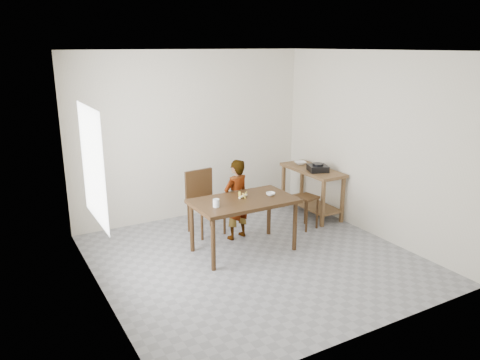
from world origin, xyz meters
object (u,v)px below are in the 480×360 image
dining_table (244,225)px  stool (306,212)px  child (236,200)px  prep_counter (312,192)px  dining_chair (206,203)px

dining_table → stool: 1.29m
child → prep_counter: bearing=175.8°
stool → dining_chair: bearing=157.8°
child → dining_chair: (-0.30, 0.39, -0.12)m
dining_chair → prep_counter: bearing=-9.7°
prep_counter → stool: size_ratio=2.28×
child → dining_chair: size_ratio=1.26×
prep_counter → dining_chair: 1.90m
prep_counter → stool: 0.66m
dining_table → child: (0.13, 0.44, 0.22)m
prep_counter → child: (-1.59, -0.26, 0.20)m
stool → prep_counter: bearing=45.0°
child → dining_chair: 0.51m
dining_table → dining_chair: bearing=101.6°
dining_table → prep_counter: 1.86m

